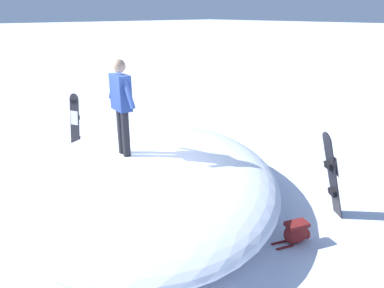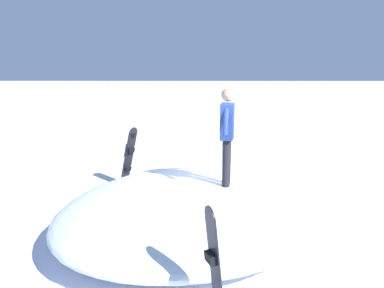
{
  "view_description": "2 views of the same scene",
  "coord_description": "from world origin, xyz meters",
  "px_view_note": "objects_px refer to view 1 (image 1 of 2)",
  "views": [
    {
      "loc": [
        -3.38,
        -4.91,
        3.42
      ],
      "look_at": [
        0.74,
        -0.33,
        1.16
      ],
      "focal_mm": 33.82,
      "sensor_mm": 36.0,
      "label": 1
    },
    {
      "loc": [
        0.38,
        7.22,
        2.95
      ],
      "look_at": [
        0.49,
        0.14,
        1.6
      ],
      "focal_mm": 35.66,
      "sensor_mm": 36.0,
      "label": 2
    }
  ],
  "objects_px": {
    "snowboarder_standing": "(121,101)",
    "snowboard_primary_upright": "(332,174)",
    "snowboard_secondary_upright": "(75,124)",
    "backpack_near": "(297,232)"
  },
  "relations": [
    {
      "from": "snowboard_primary_upright",
      "to": "backpack_near",
      "type": "height_order",
      "value": "snowboard_primary_upright"
    },
    {
      "from": "snowboard_secondary_upright",
      "to": "snowboarder_standing",
      "type": "bearing_deg",
      "value": -96.65
    },
    {
      "from": "backpack_near",
      "to": "snowboarder_standing",
      "type": "bearing_deg",
      "value": 111.72
    },
    {
      "from": "snowboarder_standing",
      "to": "snowboard_primary_upright",
      "type": "bearing_deg",
      "value": -51.64
    },
    {
      "from": "snowboard_primary_upright",
      "to": "backpack_near",
      "type": "xyz_separation_m",
      "value": [
        -1.1,
        -0.09,
        -0.63
      ]
    },
    {
      "from": "snowboarder_standing",
      "to": "snowboard_secondary_upright",
      "type": "distance_m",
      "value": 3.06
    },
    {
      "from": "snowboard_primary_upright",
      "to": "backpack_near",
      "type": "bearing_deg",
      "value": -175.24
    },
    {
      "from": "snowboard_primary_upright",
      "to": "snowboard_secondary_upright",
      "type": "relative_size",
      "value": 1.01
    },
    {
      "from": "snowboarder_standing",
      "to": "backpack_near",
      "type": "distance_m",
      "value": 3.66
    },
    {
      "from": "snowboard_primary_upright",
      "to": "snowboard_secondary_upright",
      "type": "height_order",
      "value": "snowboard_primary_upright"
    }
  ]
}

